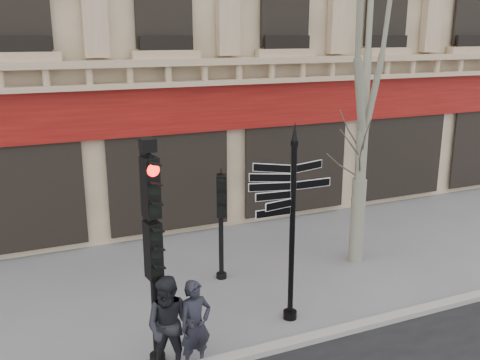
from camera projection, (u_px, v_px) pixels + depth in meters
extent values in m
plane|color=#5E5E63|center=(240.00, 316.00, 10.92)|extent=(80.00, 80.00, 0.00)
cube|color=gray|center=(271.00, 349.00, 9.67)|extent=(80.00, 0.25, 0.12)
cube|color=#5C0A09|center=(167.00, 110.00, 14.29)|extent=(28.00, 0.25, 1.30)
cube|color=#A08668|center=(168.00, 74.00, 13.83)|extent=(28.00, 0.35, 0.74)
cylinder|color=black|center=(292.00, 236.00, 10.36)|extent=(0.11, 0.11, 3.56)
cylinder|color=black|center=(290.00, 315.00, 10.81)|extent=(0.28, 0.28, 0.16)
cone|color=black|center=(295.00, 131.00, 9.82)|extent=(0.12, 0.12, 0.36)
cylinder|color=black|center=(153.00, 265.00, 8.92)|extent=(0.13, 0.13, 3.67)
cylinder|color=black|center=(158.00, 358.00, 9.38)|extent=(0.27, 0.27, 0.15)
cube|color=black|center=(152.00, 249.00, 8.84)|extent=(0.48, 0.37, 1.00)
cube|color=black|center=(150.00, 187.00, 8.56)|extent=(0.48, 0.37, 1.00)
sphere|color=#FF0C05|center=(149.00, 171.00, 8.49)|extent=(0.21, 0.21, 0.21)
cube|color=black|center=(148.00, 145.00, 8.37)|extent=(0.27, 0.32, 0.21)
cylinder|color=black|center=(221.00, 228.00, 12.28)|extent=(0.12, 0.12, 2.53)
cylinder|color=black|center=(221.00, 275.00, 12.59)|extent=(0.26, 0.26, 0.14)
cube|color=black|center=(221.00, 195.00, 12.07)|extent=(0.51, 0.44, 0.96)
cylinder|color=gray|center=(357.00, 221.00, 13.31)|extent=(0.35, 0.35, 2.14)
cylinder|color=gray|center=(361.00, 156.00, 12.88)|extent=(0.27, 0.27, 1.36)
imported|color=black|center=(195.00, 325.00, 9.03)|extent=(0.65, 0.48, 1.61)
imported|color=black|center=(170.00, 327.00, 8.84)|extent=(1.08, 1.02, 1.76)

